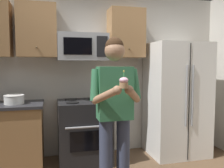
{
  "coord_description": "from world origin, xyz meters",
  "views": [
    {
      "loc": [
        -0.61,
        -2.14,
        1.47
      ],
      "look_at": [
        0.03,
        0.39,
        1.25
      ],
      "focal_mm": 38.36,
      "sensor_mm": 36.0,
      "label": 1
    }
  ],
  "objects_px": {
    "cupcake": "(124,83)",
    "person": "(115,107)",
    "refrigerator": "(177,99)",
    "oven_range": "(84,131)",
    "bowl_large_white": "(14,99)",
    "microwave": "(82,47)"
  },
  "relations": [
    {
      "from": "cupcake",
      "to": "person",
      "type": "bearing_deg",
      "value": 90.0
    },
    {
      "from": "refrigerator",
      "to": "cupcake",
      "type": "distance_m",
      "value": 1.85
    },
    {
      "from": "refrigerator",
      "to": "oven_range",
      "type": "bearing_deg",
      "value": 178.5
    },
    {
      "from": "bowl_large_white",
      "to": "person",
      "type": "distance_m",
      "value": 1.52
    },
    {
      "from": "oven_range",
      "to": "person",
      "type": "distance_m",
      "value": 1.14
    },
    {
      "from": "refrigerator",
      "to": "cupcake",
      "type": "bearing_deg",
      "value": -135.4
    },
    {
      "from": "oven_range",
      "to": "person",
      "type": "bearing_deg",
      "value": -77.92
    },
    {
      "from": "oven_range",
      "to": "bowl_large_white",
      "type": "xyz_separation_m",
      "value": [
        -0.96,
        -0.01,
        0.52
      ]
    },
    {
      "from": "oven_range",
      "to": "microwave",
      "type": "xyz_separation_m",
      "value": [
        0.0,
        0.12,
        1.26
      ]
    },
    {
      "from": "oven_range",
      "to": "microwave",
      "type": "height_order",
      "value": "microwave"
    },
    {
      "from": "bowl_large_white",
      "to": "refrigerator",
      "type": "bearing_deg",
      "value": -0.63
    },
    {
      "from": "person",
      "to": "cupcake",
      "type": "bearing_deg",
      "value": -90.0
    },
    {
      "from": "person",
      "to": "oven_range",
      "type": "bearing_deg",
      "value": 102.08
    },
    {
      "from": "oven_range",
      "to": "microwave",
      "type": "relative_size",
      "value": 1.26
    },
    {
      "from": "microwave",
      "to": "refrigerator",
      "type": "height_order",
      "value": "microwave"
    },
    {
      "from": "oven_range",
      "to": "refrigerator",
      "type": "height_order",
      "value": "refrigerator"
    },
    {
      "from": "microwave",
      "to": "refrigerator",
      "type": "xyz_separation_m",
      "value": [
        1.5,
        -0.16,
        -0.82
      ]
    },
    {
      "from": "oven_range",
      "to": "bowl_large_white",
      "type": "distance_m",
      "value": 1.1
    },
    {
      "from": "microwave",
      "to": "bowl_large_white",
      "type": "bearing_deg",
      "value": -172.24
    },
    {
      "from": "refrigerator",
      "to": "bowl_large_white",
      "type": "relative_size",
      "value": 6.61
    },
    {
      "from": "refrigerator",
      "to": "cupcake",
      "type": "relative_size",
      "value": 10.35
    },
    {
      "from": "refrigerator",
      "to": "person",
      "type": "xyz_separation_m",
      "value": [
        -1.29,
        -0.94,
        0.1
      ]
    }
  ]
}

